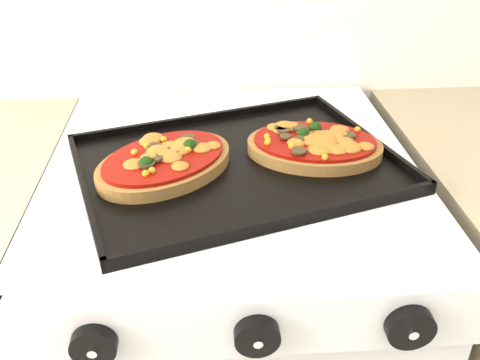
{
  "coord_description": "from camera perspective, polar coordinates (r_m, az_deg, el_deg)",
  "views": [
    {
      "loc": [
        -0.06,
        0.94,
        1.33
      ],
      "look_at": [
        -0.01,
        1.61,
        0.92
      ],
      "focal_mm": 40.0,
      "sensor_mm": 36.0,
      "label": 1
    }
  ],
  "objects": [
    {
      "name": "pizza_left",
      "position": [
        0.82,
        -8.06,
        2.07
      ],
      "size": [
        0.27,
        0.26,
        0.03
      ],
      "primitive_type": null,
      "rotation": [
        0.0,
        0.0,
        0.69
      ],
      "color": "brown",
      "rests_on": "baking_tray"
    },
    {
      "name": "baking_tray",
      "position": [
        0.83,
        -0.25,
        1.89
      ],
      "size": [
        0.56,
        0.48,
        0.02
      ],
      "primitive_type": "cube",
      "rotation": [
        0.0,
        0.0,
        0.3
      ],
      "color": "black",
      "rests_on": "stove"
    },
    {
      "name": "knob_left",
      "position": [
        0.66,
        -15.33,
        -16.66
      ],
      "size": [
        0.05,
        0.02,
        0.05
      ],
      "primitive_type": "cylinder",
      "rotation": [
        1.57,
        0.0,
        0.0
      ],
      "color": "black",
      "rests_on": "control_panel"
    },
    {
      "name": "knob_right",
      "position": [
        0.68,
        17.68,
        -14.76
      ],
      "size": [
        0.06,
        0.02,
        0.06
      ],
      "primitive_type": "cylinder",
      "rotation": [
        1.57,
        0.0,
        0.0
      ],
      "color": "black",
      "rests_on": "control_panel"
    },
    {
      "name": "control_panel",
      "position": [
        0.66,
        0.7,
        -15.09
      ],
      "size": [
        0.6,
        0.02,
        0.09
      ],
      "primitive_type": "cube",
      "color": "silver",
      "rests_on": "stove"
    },
    {
      "name": "knob_center",
      "position": [
        0.64,
        1.83,
        -16.32
      ],
      "size": [
        0.05,
        0.02,
        0.05
      ],
      "primitive_type": "cylinder",
      "rotation": [
        1.57,
        0.0,
        0.0
      ],
      "color": "black",
      "rests_on": "control_panel"
    },
    {
      "name": "pizza_right",
      "position": [
        0.87,
        7.96,
        3.8
      ],
      "size": [
        0.24,
        0.19,
        0.03
      ],
      "primitive_type": null,
      "rotation": [
        0.0,
        0.0,
        -0.19
      ],
      "color": "brown",
      "rests_on": "baking_tray"
    },
    {
      "name": "stove",
      "position": [
        1.16,
        -0.79,
        -17.63
      ],
      "size": [
        0.6,
        0.6,
        0.91
      ],
      "primitive_type": "cube",
      "color": "silver",
      "rests_on": "floor"
    }
  ]
}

